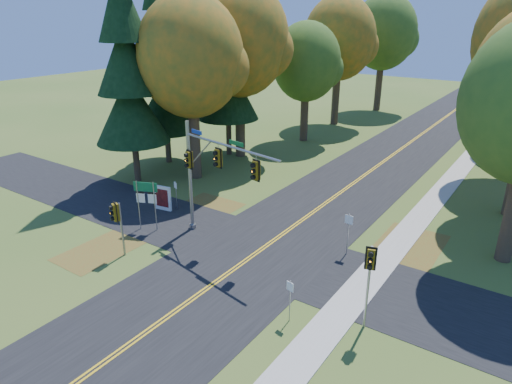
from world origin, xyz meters
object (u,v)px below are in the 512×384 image
Objects in this scene: traffic_mast at (208,169)px; route_sign_cluster at (146,196)px; info_kiosk at (163,198)px; east_signal_pole at (370,268)px.

traffic_mast is 4.68m from route_sign_cluster.
route_sign_cluster is 1.85× the size of info_kiosk.
east_signal_pole is (10.76, -2.81, -1.37)m from traffic_mast.
traffic_mast is at bearing -6.65° from route_sign_cluster.
info_kiosk is at bearing 148.94° from east_signal_pole.
info_kiosk is at bearing 176.43° from traffic_mast.
east_signal_pole is 14.83m from route_sign_cluster.
route_sign_cluster reaches higher than info_kiosk.
east_signal_pole is at bearing -30.26° from route_sign_cluster.
traffic_mast is 11.21m from east_signal_pole.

